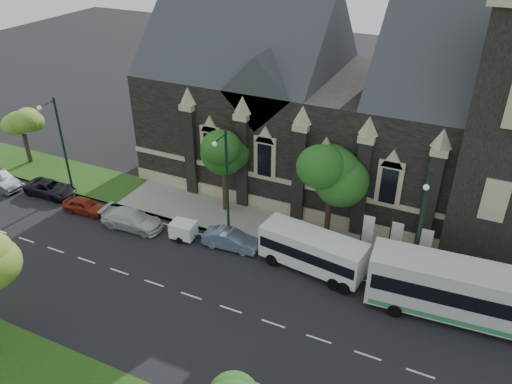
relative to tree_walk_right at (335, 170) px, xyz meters
The scene contains 19 objects.
ground 12.61m from the tree_walk_right, 106.69° to the right, with size 160.00×160.00×0.00m, color black.
sidewalk 6.69m from the tree_walk_right, 159.33° to the right, with size 80.00×5.00×0.15m, color gray.
museum 8.62m from the tree_walk_right, 76.72° to the left, with size 40.00×17.70×29.90m.
tree_walk_right is the anchor object (origin of this frame).
tree_walk_left 9.01m from the tree_walk_right, behind, with size 3.91×3.91×7.64m.
tree_walk_far 31.06m from the tree_walk_right, behind, with size 3.40×3.40×6.28m.
street_lamp_near 7.72m from the tree_walk_right, 28.06° to the right, with size 0.36×1.88×9.00m.
street_lamp_mid 8.10m from the tree_walk_right, 153.35° to the right, with size 0.36×1.88×9.00m.
street_lamp_far 23.50m from the tree_walk_right, behind, with size 0.36×1.88×9.00m.
banner_flag_left 4.92m from the tree_walk_right, 29.10° to the right, with size 0.90×0.10×4.00m.
banner_flag_center 6.36m from the tree_walk_right, 18.64° to the right, with size 0.90×0.10×4.00m.
banner_flag_right 8.05m from the tree_walk_right, 13.60° to the right, with size 0.90×0.10×4.00m.
tour_coach 12.71m from the tree_walk_right, 24.96° to the right, with size 13.40×3.76×3.86m.
shuttle_bus 6.16m from the tree_walk_right, 88.40° to the right, with size 7.80×3.49×2.91m.
box_trailer 12.52m from the tree_walk_right, 152.71° to the right, with size 2.76×1.62×1.45m.
sedan 9.41m from the tree_walk_right, 143.22° to the right, with size 1.51×4.32×1.42m, color #7286A4.
car_far_red 21.20m from the tree_walk_right, 164.29° to the right, with size 1.55×3.85×1.31m, color maroon.
car_far_white 16.64m from the tree_walk_right, 158.88° to the right, with size 2.10×5.16×1.50m, color silver.
car_far_black 25.57m from the tree_walk_right, 169.44° to the right, with size 2.21×4.80×1.33m, color black.
Camera 1 is at (11.82, -21.29, 22.98)m, focal length 35.27 mm.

